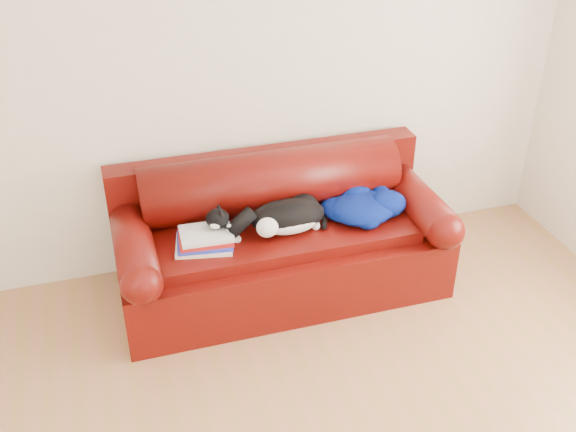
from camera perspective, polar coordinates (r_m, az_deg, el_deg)
name	(u,v)px	position (r m, az deg, el deg)	size (l,w,h in m)	color
room_shell	(400,159)	(2.54, 9.43, 4.78)	(4.52, 4.02, 2.61)	beige
sofa_base	(282,258)	(4.45, -0.54, -3.55)	(2.10, 0.90, 0.50)	#350A02
sofa_back	(271,200)	(4.48, -1.45, 1.35)	(2.10, 1.01, 0.88)	#350A02
book_stack	(205,239)	(4.09, -7.03, -1.97)	(0.38, 0.32, 0.10)	silver
cat	(288,217)	(4.19, -0.04, -0.11)	(0.69, 0.43, 0.25)	black
blanket	(364,206)	(4.39, 6.41, 0.88)	(0.61, 0.49, 0.17)	#02034A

